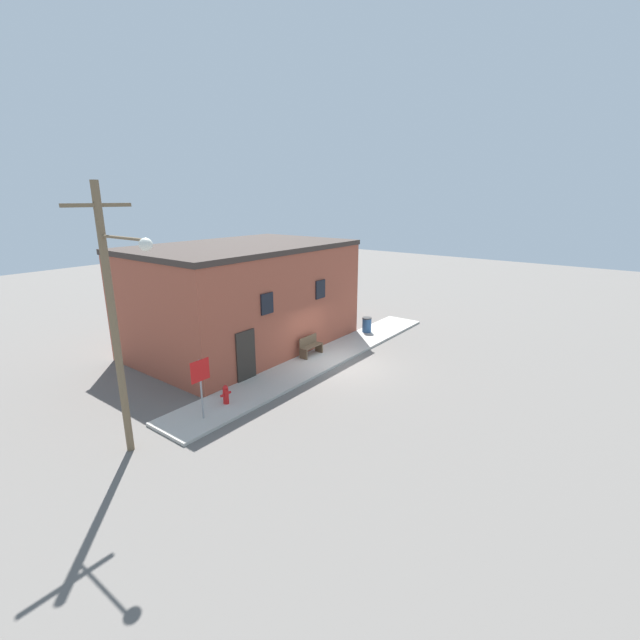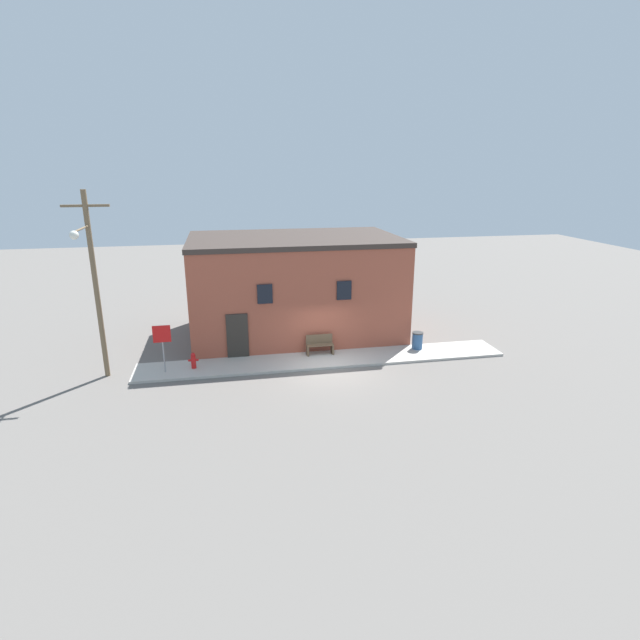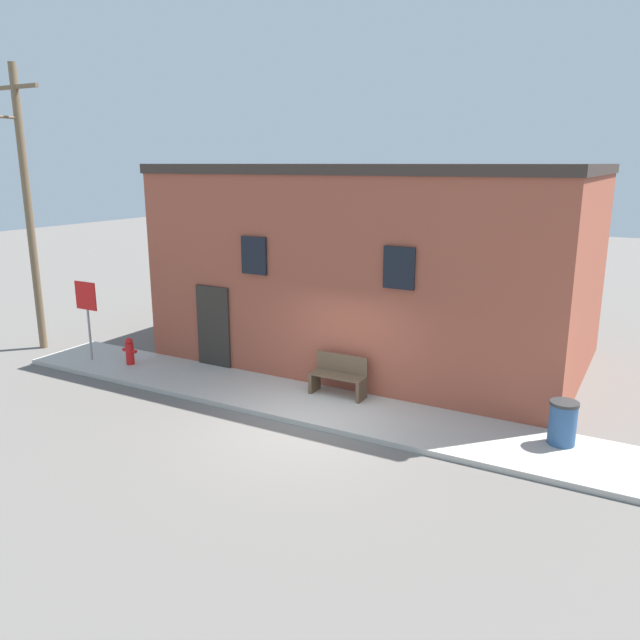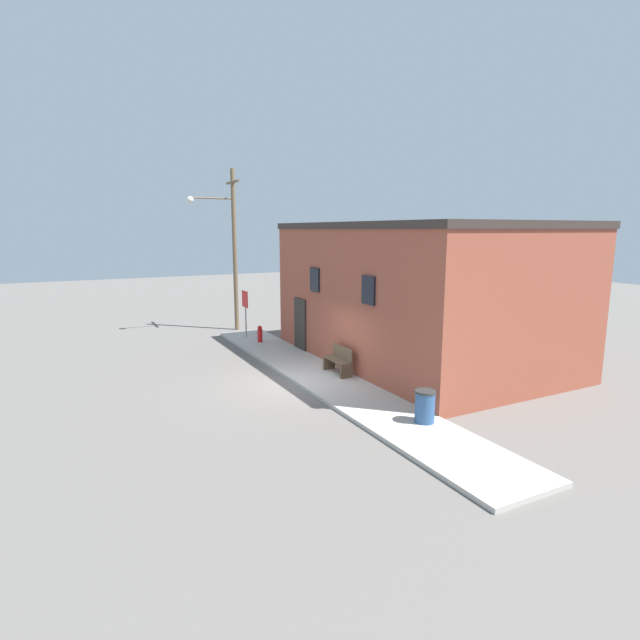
{
  "view_description": "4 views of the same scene",
  "coord_description": "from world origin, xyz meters",
  "px_view_note": "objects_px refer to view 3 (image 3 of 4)",
  "views": [
    {
      "loc": [
        -15.13,
        -10.29,
        7.33
      ],
      "look_at": [
        -0.22,
        1.04,
        2.0
      ],
      "focal_mm": 24.0,
      "sensor_mm": 36.0,
      "label": 1
    },
    {
      "loc": [
        -4.35,
        -20.09,
        8.59
      ],
      "look_at": [
        -0.22,
        1.04,
        2.0
      ],
      "focal_mm": 28.0,
      "sensor_mm": 36.0,
      "label": 2
    },
    {
      "loc": [
        6.01,
        -10.11,
        5.22
      ],
      "look_at": [
        -0.22,
        1.04,
        2.0
      ],
      "focal_mm": 35.0,
      "sensor_mm": 36.0,
      "label": 3
    },
    {
      "loc": [
        14.17,
        -6.42,
        4.95
      ],
      "look_at": [
        -0.22,
        1.04,
        2.0
      ],
      "focal_mm": 28.0,
      "sensor_mm": 36.0,
      "label": 4
    }
  ],
  "objects_px": {
    "bench": "(339,377)",
    "fire_hydrant": "(130,351)",
    "trash_bin": "(563,423)",
    "utility_pole": "(21,198)",
    "stop_sign": "(87,305)"
  },
  "relations": [
    {
      "from": "stop_sign",
      "to": "trash_bin",
      "type": "distance_m",
      "value": 11.86
    },
    {
      "from": "utility_pole",
      "to": "trash_bin",
      "type": "bearing_deg",
      "value": 2.02
    },
    {
      "from": "stop_sign",
      "to": "fire_hydrant",
      "type": "bearing_deg",
      "value": 10.83
    },
    {
      "from": "trash_bin",
      "to": "bench",
      "type": "bearing_deg",
      "value": 177.42
    },
    {
      "from": "stop_sign",
      "to": "utility_pole",
      "type": "bearing_deg",
      "value": 175.78
    },
    {
      "from": "trash_bin",
      "to": "utility_pole",
      "type": "xyz_separation_m",
      "value": [
        -14.23,
        -0.5,
        3.76
      ]
    },
    {
      "from": "bench",
      "to": "fire_hydrant",
      "type": "bearing_deg",
      "value": -173.4
    },
    {
      "from": "fire_hydrant",
      "to": "bench",
      "type": "height_order",
      "value": "bench"
    },
    {
      "from": "stop_sign",
      "to": "utility_pole",
      "type": "relative_size",
      "value": 0.27
    },
    {
      "from": "trash_bin",
      "to": "utility_pole",
      "type": "distance_m",
      "value": 14.73
    },
    {
      "from": "fire_hydrant",
      "to": "bench",
      "type": "relative_size",
      "value": 0.56
    },
    {
      "from": "fire_hydrant",
      "to": "utility_pole",
      "type": "distance_m",
      "value": 5.27
    },
    {
      "from": "fire_hydrant",
      "to": "trash_bin",
      "type": "relative_size",
      "value": 0.86
    },
    {
      "from": "utility_pole",
      "to": "stop_sign",
      "type": "bearing_deg",
      "value": -4.22
    },
    {
      "from": "fire_hydrant",
      "to": "trash_bin",
      "type": "height_order",
      "value": "trash_bin"
    }
  ]
}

